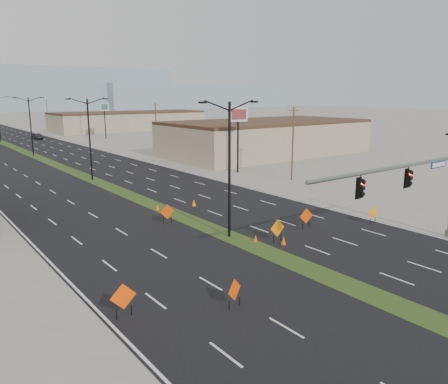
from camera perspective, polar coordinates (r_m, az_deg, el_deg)
ground at (r=25.34m, az=17.98°, el=-12.45°), size 600.00×600.00×0.00m
building_se_near at (r=78.92m, az=5.55°, el=6.94°), size 36.00×18.00×5.50m
building_se_far at (r=135.67m, az=-12.27°, el=8.97°), size 44.00×16.00×5.00m
mesa_center at (r=318.33m, az=-27.04°, el=11.92°), size 220.00×50.00×28.00m
mesa_east at (r=362.43m, az=-3.88°, el=12.36°), size 160.00×50.00×18.00m
signal_mast at (r=31.97m, az=24.49°, el=1.24°), size 16.30×0.60×8.00m
streetlight_0 at (r=31.75m, az=0.71°, el=3.46°), size 5.15×0.24×10.02m
streetlight_1 at (r=56.37m, az=-17.16°, el=6.92°), size 5.15×0.24×10.02m
streetlight_2 at (r=83.16m, az=-23.94°, el=8.07°), size 5.15×0.24×10.02m
utility_pole_0 at (r=54.75m, az=8.97°, el=6.39°), size 1.60×0.20×9.00m
utility_pole_1 at (r=82.86m, az=-8.87°, el=8.46°), size 1.60×0.20×9.00m
utility_pole_2 at (r=114.82m, az=-17.34°, el=9.16°), size 1.60×0.20×9.00m
utility_pole_3 at (r=148.16m, az=-22.07°, el=9.47°), size 1.60×0.20×9.00m
car_mid at (r=114.23m, az=-23.18°, el=6.69°), size 1.69×4.19×1.35m
construction_sign_0 at (r=21.88m, az=-13.02°, el=-13.30°), size 1.31×0.15×1.74m
construction_sign_1 at (r=22.32m, az=1.38°, el=-12.80°), size 1.09×0.45×1.53m
construction_sign_2 at (r=36.32m, az=-7.43°, el=-2.66°), size 1.24×0.06×1.65m
construction_sign_3 at (r=31.77m, az=6.99°, el=-4.81°), size 1.29×0.08×1.71m
construction_sign_4 at (r=35.34m, az=10.69°, el=-3.18°), size 1.24×0.24×1.67m
construction_sign_5 at (r=38.00m, az=18.91°, el=-2.65°), size 1.17×0.05×1.55m
cone_0 at (r=31.55m, az=7.79°, el=-6.30°), size 0.38×0.38×0.62m
cone_1 at (r=31.86m, az=4.14°, el=-6.08°), size 0.42×0.42×0.56m
cone_2 at (r=41.93m, az=-3.95°, el=-1.40°), size 0.41×0.41×0.67m
cone_3 at (r=40.90m, az=-8.68°, el=-1.95°), size 0.42×0.42×0.57m
pole_sign_east_near at (r=59.31m, az=1.85°, el=9.43°), size 2.91×0.70×8.85m
pole_sign_east_far at (r=110.02m, az=-15.36°, el=10.31°), size 2.67×1.48×8.52m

